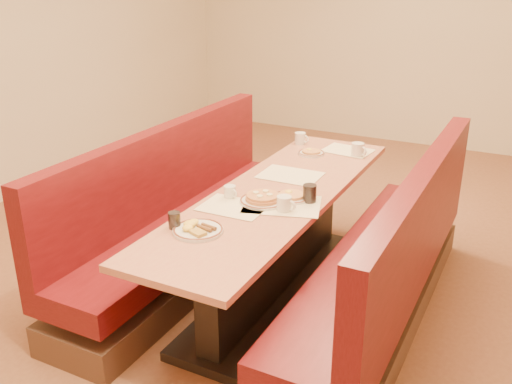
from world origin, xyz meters
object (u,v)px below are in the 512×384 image
at_px(booth_right, 386,272).
at_px(pancake_plate, 263,199).
at_px(coffee_mug_d, 301,138).
at_px(coffee_mug_b, 230,192).
at_px(diner_table, 276,245).
at_px(coffee_mug_c, 358,149).
at_px(soda_tumbler_near, 174,220).
at_px(eggs_plate, 197,229).
at_px(soda_tumbler_mid, 310,194).
at_px(coffee_mug_a, 285,204).
at_px(booth_left, 183,225).

distance_m(booth_right, pancake_plate, 0.86).
distance_m(pancake_plate, coffee_mug_d, 1.25).
distance_m(coffee_mug_b, coffee_mug_d, 1.25).
xyz_separation_m(diner_table, booth_right, (0.73, 0.00, -0.01)).
height_order(coffee_mug_c, soda_tumbler_near, coffee_mug_c).
bearing_deg(eggs_plate, soda_tumbler_near, -174.34).
bearing_deg(soda_tumbler_near, coffee_mug_d, 90.37).
xyz_separation_m(coffee_mug_d, soda_tumbler_mid, (0.52, -1.09, 0.01)).
bearing_deg(coffee_mug_a, coffee_mug_d, 117.62).
relative_size(pancake_plate, soda_tumbler_mid, 2.48).
bearing_deg(booth_left, diner_table, 0.00).
relative_size(pancake_plate, coffee_mug_b, 2.79).
xyz_separation_m(diner_table, coffee_mug_b, (-0.21, -0.23, 0.42)).
distance_m(booth_left, soda_tumbler_near, 0.98).
relative_size(booth_left, coffee_mug_d, 20.64).
distance_m(coffee_mug_a, coffee_mug_d, 1.36).
bearing_deg(soda_tumbler_near, diner_table, 70.34).
bearing_deg(coffee_mug_a, coffee_mug_c, 95.65).
bearing_deg(coffee_mug_d, booth_right, -36.86).
xyz_separation_m(pancake_plate, soda_tumbler_mid, (0.25, 0.13, 0.03)).
xyz_separation_m(pancake_plate, eggs_plate, (-0.13, -0.52, -0.01)).
distance_m(diner_table, coffee_mug_c, 1.04).
xyz_separation_m(diner_table, coffee_mug_c, (0.23, 0.92, 0.43)).
height_order(booth_left, soda_tumbler_mid, booth_left).
relative_size(diner_table, eggs_plate, 9.19).
xyz_separation_m(eggs_plate, coffee_mug_b, (-0.08, 0.50, 0.02)).
height_order(diner_table, coffee_mug_a, coffee_mug_a).
height_order(diner_table, pancake_plate, pancake_plate).
height_order(booth_left, coffee_mug_a, booth_left).
relative_size(coffee_mug_b, coffee_mug_d, 0.83).
relative_size(pancake_plate, coffee_mug_a, 2.28).
height_order(booth_right, eggs_plate, booth_right).
height_order(coffee_mug_b, soda_tumbler_mid, soda_tumbler_mid).
xyz_separation_m(booth_right, coffee_mug_a, (-0.56, -0.26, 0.44)).
xyz_separation_m(pancake_plate, coffee_mug_a, (0.17, -0.06, 0.03)).
height_order(eggs_plate, coffee_mug_a, coffee_mug_a).
bearing_deg(pancake_plate, coffee_mug_b, -173.70).
distance_m(booth_right, soda_tumbler_mid, 0.66).
bearing_deg(coffee_mug_c, coffee_mug_a, -68.34).
bearing_deg(coffee_mug_d, diner_table, -66.40).
height_order(coffee_mug_d, soda_tumbler_near, same).
bearing_deg(soda_tumbler_near, coffee_mug_b, 83.99).
relative_size(diner_table, coffee_mug_d, 20.64).
height_order(diner_table, coffee_mug_d, coffee_mug_d).
distance_m(coffee_mug_a, coffee_mug_c, 1.19).
bearing_deg(eggs_plate, booth_left, 129.64).
xyz_separation_m(booth_left, soda_tumbler_mid, (0.98, -0.07, 0.44)).
bearing_deg(diner_table, coffee_mug_c, 76.14).
height_order(pancake_plate, coffee_mug_b, coffee_mug_b).
bearing_deg(coffee_mug_d, eggs_plate, -76.75).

